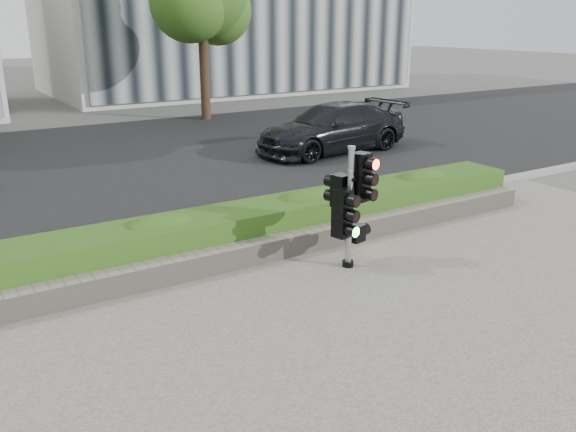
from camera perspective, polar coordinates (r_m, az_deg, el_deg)
The scene contains 8 objects.
ground at distance 8.10m, azimuth 3.17°, elevation -8.90°, with size 120.00×120.00×0.00m, color #51514C.
sidewalk at distance 6.51m, azimuth 16.51°, elevation -16.90°, with size 16.00×11.00×0.03m, color #9E9389.
road at distance 16.83m, azimuth -16.86°, elevation 4.66°, with size 60.00×13.00×0.02m, color black.
curb at distance 10.59m, azimuth -6.67°, elevation -2.02°, with size 60.00×0.25×0.12m, color gray.
stone_wall at distance 9.49m, azimuth -3.42°, elevation -3.42°, with size 12.00×0.32×0.34m, color gray.
hedge at distance 9.98m, azimuth -5.24°, elevation -1.35°, with size 12.00×1.00×0.68m, color #5C8E2B.
traffic_signal at distance 9.14m, azimuth 5.78°, elevation 1.41°, with size 0.68×0.56×1.88m.
car_dark at distance 17.56m, azimuth 4.16°, elevation 8.22°, with size 1.91×4.69×1.36m, color black.
Camera 1 is at (-4.20, -5.88, 3.65)m, focal length 38.00 mm.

